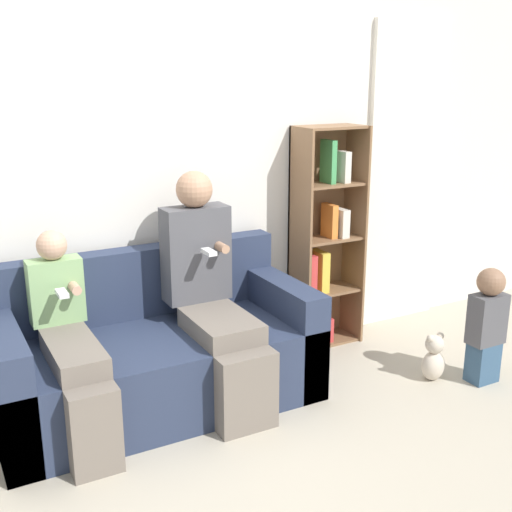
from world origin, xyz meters
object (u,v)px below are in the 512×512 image
toddler_standing (487,323)px  teddy_bear (434,358)px  child_seated (72,344)px  bookshelf (324,237)px  adult_seated (211,288)px  couch (156,357)px

toddler_standing → teddy_bear: size_ratio=2.37×
child_seated → bookshelf: size_ratio=0.70×
child_seated → adult_seated: bearing=4.9°
couch → teddy_bear: bearing=-18.6°
bookshelf → teddy_bear: size_ratio=4.91×
child_seated → toddler_standing: size_ratio=1.44×
adult_seated → child_seated: (-0.82, -0.07, -0.15)m
bookshelf → toddler_standing: bearing=-63.1°
couch → child_seated: 0.57m
couch → toddler_standing: bearing=-20.5°
child_seated → toddler_standing: 2.45m
adult_seated → child_seated: adult_seated is taller
adult_seated → bookshelf: bearing=20.2°
child_seated → toddler_standing: child_seated is taller
bookshelf → teddy_bear: bearing=-73.3°
bookshelf → teddy_bear: (0.26, -0.86, -0.62)m
couch → teddy_bear: (1.63, -0.55, -0.14)m
toddler_standing → bookshelf: bookshelf is taller
couch → child_seated: size_ratio=1.69×
adult_seated → couch: bearing=167.8°
adult_seated → teddy_bear: bearing=-20.2°
child_seated → teddy_bear: bearing=-10.9°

